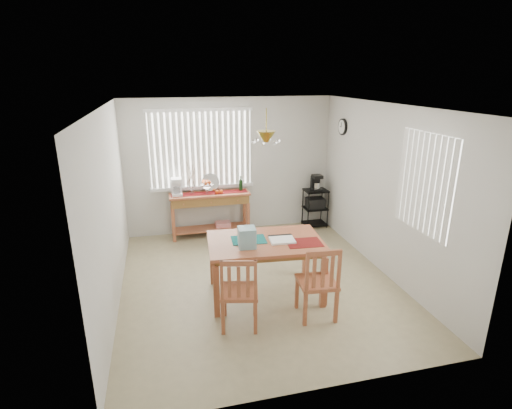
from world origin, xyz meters
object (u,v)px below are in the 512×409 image
object	(u,v)px
cart_items	(316,183)
dining_table	(265,247)
chair_right	(318,283)
sideboard	(210,204)
wire_cart	(315,204)
chair_left	(239,292)

from	to	relation	value
cart_items	dining_table	world-z (taller)	cart_items
cart_items	chair_right	bearing A→B (deg)	-111.16
sideboard	cart_items	distance (m)	2.16
wire_cart	chair_right	world-z (taller)	chair_right
cart_items	chair_right	world-z (taller)	cart_items
wire_cart	chair_left	bearing A→B (deg)	-125.90
wire_cart	chair_left	world-z (taller)	chair_left
dining_table	chair_right	bearing A→B (deg)	-54.34
sideboard	cart_items	world-z (taller)	cart_items
sideboard	chair_left	xyz separation A→B (m)	(-0.06, -3.05, -0.16)
chair_left	cart_items	bearing A→B (deg)	54.17
wire_cart	dining_table	world-z (taller)	dining_table
wire_cart	dining_table	bearing A→B (deg)	-125.53
sideboard	cart_items	size ratio (longest dim) A/B	4.75
cart_items	dining_table	xyz separation A→B (m)	(-1.69, -2.38, -0.18)
cart_items	chair_left	bearing A→B (deg)	-125.83
wire_cart	chair_right	distance (m)	3.29
wire_cart	sideboard	bearing A→B (deg)	179.54
dining_table	chair_left	distance (m)	0.87
dining_table	wire_cart	bearing A→B (deg)	54.47
sideboard	wire_cart	bearing A→B (deg)	-0.46
chair_left	wire_cart	bearing A→B (deg)	54.10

